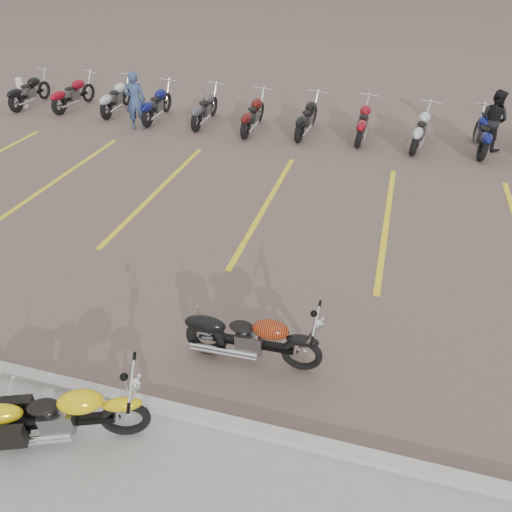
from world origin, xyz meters
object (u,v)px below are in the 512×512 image
(flame_cruiser, at_px, (250,339))
(person_a, at_px, (135,101))
(yellow_cruiser, at_px, (58,417))
(bollard, at_px, (22,93))
(person_b, at_px, (493,120))

(flame_cruiser, distance_m, person_a, 10.72)
(yellow_cruiser, relative_size, bollard, 1.97)
(flame_cruiser, xyz_separation_m, person_b, (4.13, 9.92, 0.42))
(person_b, relative_size, bollard, 1.66)
(flame_cruiser, relative_size, person_a, 1.15)
(flame_cruiser, height_order, person_a, person_a)
(flame_cruiser, distance_m, bollard, 14.69)
(bollard, bearing_deg, flame_cruiser, -40.81)
(person_a, distance_m, person_b, 10.45)
(person_b, height_order, bollard, person_b)
(person_a, bearing_deg, flame_cruiser, 103.29)
(yellow_cruiser, xyz_separation_m, bollard, (-9.31, 11.53, 0.08))
(bollard, bearing_deg, person_a, -10.52)
(yellow_cruiser, bearing_deg, person_b, 41.38)
(flame_cruiser, bearing_deg, yellow_cruiser, -135.15)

